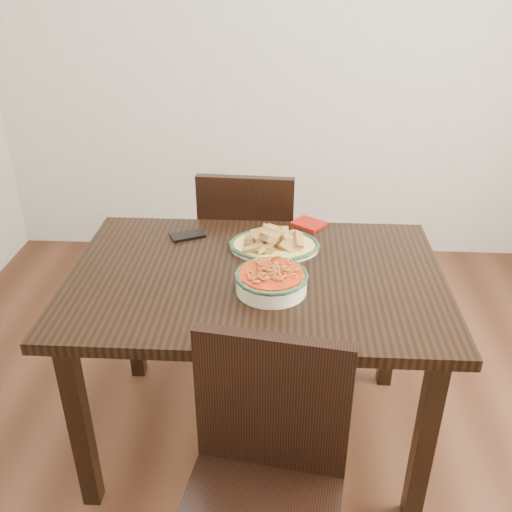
# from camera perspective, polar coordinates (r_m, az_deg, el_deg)

# --- Properties ---
(floor) EXTENTS (3.50, 3.50, 0.00)m
(floor) POSITION_cam_1_polar(r_m,az_deg,el_deg) (2.34, 2.97, -19.48)
(floor) COLOR #391E12
(floor) RESTS_ON ground
(wall_back) EXTENTS (3.50, 0.10, 2.60)m
(wall_back) POSITION_cam_1_polar(r_m,az_deg,el_deg) (3.34, 3.96, 20.99)
(wall_back) COLOR beige
(wall_back) RESTS_ON ground
(dining_table) EXTENTS (1.29, 0.86, 0.75)m
(dining_table) POSITION_cam_1_polar(r_m,az_deg,el_deg) (2.01, -0.03, -4.03)
(dining_table) COLOR black
(dining_table) RESTS_ON ground
(chair_far) EXTENTS (0.44, 0.44, 0.89)m
(chair_far) POSITION_cam_1_polar(r_m,az_deg,el_deg) (2.67, -0.76, 0.89)
(chair_far) COLOR black
(chair_far) RESTS_ON ground
(chair_near) EXTENTS (0.48, 0.48, 0.89)m
(chair_near) POSITION_cam_1_polar(r_m,az_deg,el_deg) (1.62, 0.77, -21.43)
(chair_near) COLOR black
(chair_near) RESTS_ON ground
(fish_plate) EXTENTS (0.33, 0.26, 0.11)m
(fish_plate) POSITION_cam_1_polar(r_m,az_deg,el_deg) (2.11, 1.84, 1.87)
(fish_plate) COLOR beige
(fish_plate) RESTS_ON dining_table
(noodle_bowl) EXTENTS (0.24, 0.24, 0.08)m
(noodle_bowl) POSITION_cam_1_polar(r_m,az_deg,el_deg) (1.85, 1.55, -2.29)
(noodle_bowl) COLOR beige
(noodle_bowl) RESTS_ON dining_table
(smartphone) EXTENTS (0.15, 0.12, 0.01)m
(smartphone) POSITION_cam_1_polar(r_m,az_deg,el_deg) (2.23, -6.86, 2.06)
(smartphone) COLOR black
(smartphone) RESTS_ON dining_table
(napkin) EXTENTS (0.15, 0.15, 0.01)m
(napkin) POSITION_cam_1_polar(r_m,az_deg,el_deg) (2.31, 5.27, 3.24)
(napkin) COLOR #9B140B
(napkin) RESTS_ON dining_table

